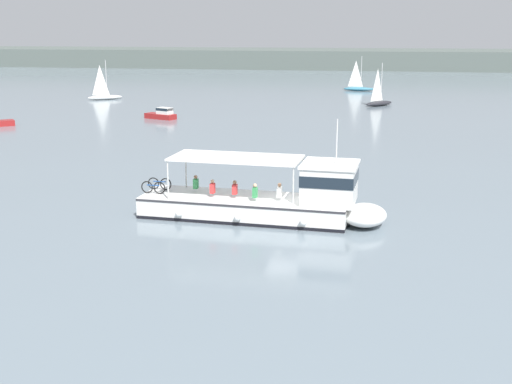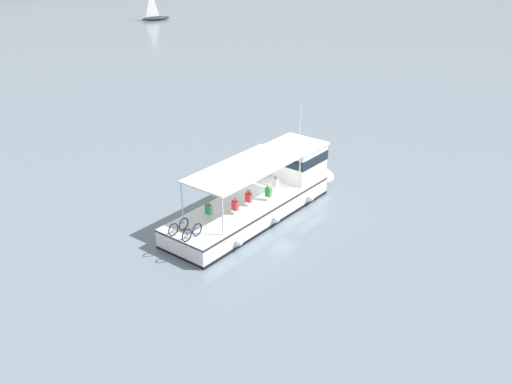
# 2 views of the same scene
# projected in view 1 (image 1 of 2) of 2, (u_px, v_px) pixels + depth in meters

# --- Properties ---
(ground_plane) EXTENTS (400.00, 400.00, 0.00)m
(ground_plane) POSITION_uv_depth(u_px,v_px,m) (292.00, 221.00, 33.73)
(ground_plane) COLOR slate
(distant_shoreline) EXTENTS (400.00, 28.00, 4.47)m
(distant_shoreline) POSITION_uv_depth(u_px,v_px,m) (365.00, 59.00, 165.06)
(distant_shoreline) COLOR #515B56
(distant_shoreline) RESTS_ON ground
(ferry_main) EXTENTS (12.97, 4.06, 5.32)m
(ferry_main) POSITION_uv_depth(u_px,v_px,m) (275.00, 200.00, 33.87)
(ferry_main) COLOR white
(ferry_main) RESTS_ON ground
(sailboat_far_right) EXTENTS (4.87, 1.64, 5.40)m
(sailboat_far_right) POSITION_uv_depth(u_px,v_px,m) (358.00, 87.00, 104.30)
(sailboat_far_right) COLOR teal
(sailboat_far_right) RESTS_ON ground
(motorboat_outer_anchorage) EXTENTS (3.82, 2.61, 1.26)m
(motorboat_outer_anchorage) POSITION_uv_depth(u_px,v_px,m) (162.00, 114.00, 71.88)
(motorboat_outer_anchorage) COLOR maroon
(motorboat_outer_anchorage) RESTS_ON ground
(sailboat_off_bow) EXTENTS (4.69, 3.98, 5.40)m
(sailboat_off_bow) POSITION_uv_depth(u_px,v_px,m) (105.00, 96.00, 91.51)
(sailboat_off_bow) COLOR white
(sailboat_off_bow) RESTS_ON ground
(sailboat_mid_channel) EXTENTS (4.10, 4.62, 5.40)m
(sailboat_mid_channel) POSITION_uv_depth(u_px,v_px,m) (379.00, 102.00, 84.11)
(sailboat_mid_channel) COLOR #232328
(sailboat_mid_channel) RESTS_ON ground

